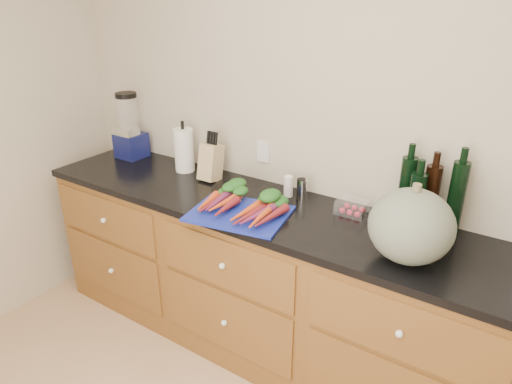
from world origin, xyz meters
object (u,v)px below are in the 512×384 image
Objects in this scene: carrots at (245,204)px; squash at (411,226)px; cutting_board at (239,213)px; knife_block at (211,162)px; blender_appliance at (129,130)px; tomato_box at (352,207)px; paper_towel at (184,150)px.

carrots is 0.85m from squash.
knife_block is (-0.42, 0.30, 0.10)m from cutting_board.
blender_appliance is 2.02× the size of knife_block.
squash reaches higher than cutting_board.
carrots is 0.55m from tomato_box.
cutting_board is at bearing -90.00° from carrots.
tomato_box is at bearing 30.29° from carrots.
tomato_box is (1.12, 0.01, -0.10)m from paper_towel.
cutting_board is 0.73m from paper_towel.
cutting_board is at bearing -15.72° from blender_appliance.
tomato_box is (0.48, 0.28, -0.01)m from carrots.
blender_appliance is 0.71m from knife_block.
squash reaches higher than tomato_box.
cutting_board is 1.05× the size of carrots.
blender_appliance is (-1.97, 0.27, 0.03)m from squash.
squash is 1.51m from paper_towel.
squash is 2.31× the size of tomato_box.
squash is 0.80× the size of blender_appliance.
carrots is 1.06× the size of blender_appliance.
squash is at bearing -10.24° from paper_towel.
cutting_board is at bearing -35.53° from knife_block.
blender_appliance is at bearing 172.30° from squash.
knife_block is at bearing 149.48° from carrots.
blender_appliance reaches higher than knife_block.
paper_towel is 1.25× the size of knife_block.
cutting_board is at bearing -26.27° from paper_towel.
knife_block is 1.43× the size of tomato_box.
paper_towel is (-1.49, 0.27, -0.02)m from squash.
carrots is at bearing 179.95° from squash.
blender_appliance is (-1.13, 0.27, 0.15)m from carrots.
paper_towel reaches higher than carrots.
cutting_board is 1.11× the size of blender_appliance.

